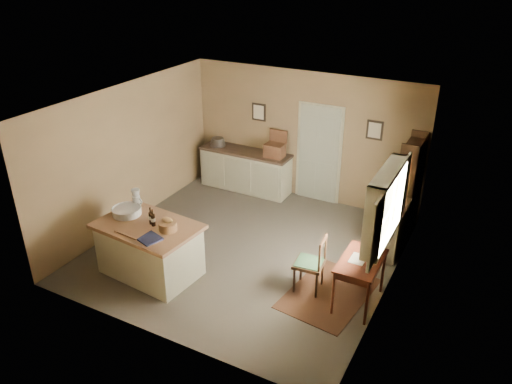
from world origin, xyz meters
The scene contains 16 objects.
ground centered at (0.00, 0.00, 0.00)m, with size 5.00×5.00×0.00m, color brown.
wall_back centered at (0.00, 2.50, 1.35)m, with size 5.00×0.10×2.70m, color #97764D.
wall_front centered at (0.00, -2.50, 1.35)m, with size 5.00×0.10×2.70m, color #97764D.
wall_left centered at (-2.50, 0.00, 1.35)m, with size 0.10×5.00×2.70m, color #97764D.
wall_right centered at (2.50, 0.00, 1.35)m, with size 0.10×5.00×2.70m, color #97764D.
ceiling centered at (0.00, 0.00, 2.70)m, with size 5.00×5.00×0.00m, color silver.
door centered at (0.35, 2.47, 1.05)m, with size 0.97×0.06×2.11m, color #A2A58E.
framed_prints centered at (0.20, 2.48, 1.72)m, with size 2.82×0.02×0.38m.
window centered at (2.42, -0.20, 1.55)m, with size 0.25×1.99×1.12m.
work_island centered at (-1.05, -1.34, 0.48)m, with size 1.71×1.20×1.20m.
sideboard centered at (-1.22, 2.20, 0.48)m, with size 2.04×0.58×1.18m.
rug centered at (1.75, -0.50, 0.00)m, with size 1.10×1.60×0.01m, color #492717.
writing_desk centered at (2.20, -0.50, 0.67)m, with size 0.58×0.95×0.82m.
desk_chair centered at (1.41, -0.54, 0.47)m, with size 0.44×0.44×0.94m, color #321D11, non-canonical shape.
right_cabinet centered at (2.20, 1.16, 0.46)m, with size 0.53×0.95×0.99m.
shelving_unit centered at (2.35, 2.00, 0.93)m, with size 0.32×0.84×1.87m.
Camera 1 is at (3.69, -6.59, 4.84)m, focal length 35.00 mm.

